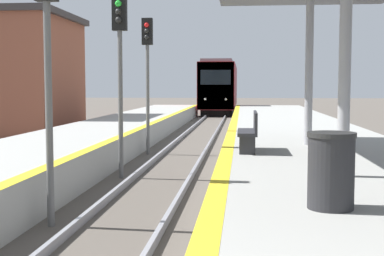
# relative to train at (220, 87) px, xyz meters

# --- Properties ---
(train) EXTENTS (2.78, 16.08, 4.39)m
(train) POSITION_rel_train_xyz_m (0.00, 0.00, 0.00)
(train) COLOR black
(train) RESTS_ON ground
(signal_near) EXTENTS (0.36, 0.31, 4.66)m
(signal_near) POSITION_rel_train_xyz_m (-1.21, -38.84, 1.01)
(signal_near) COLOR #595959
(signal_near) RESTS_ON ground
(signal_mid) EXTENTS (0.36, 0.31, 4.66)m
(signal_mid) POSITION_rel_train_xyz_m (-1.09, -34.09, 1.01)
(signal_mid) COLOR #595959
(signal_mid) RESTS_ON ground
(signal_far) EXTENTS (0.36, 0.31, 4.66)m
(signal_far) POSITION_rel_train_xyz_m (-1.24, -29.35, 1.01)
(signal_far) COLOR #595959
(signal_far) RESTS_ON ground
(trash_bin) EXTENTS (0.60, 0.60, 0.95)m
(trash_bin) POSITION_rel_train_xyz_m (3.10, -40.77, -0.90)
(trash_bin) COLOR #262628
(trash_bin) RESTS_ON platform_right
(bench) EXTENTS (0.44, 1.52, 0.92)m
(bench) POSITION_rel_train_xyz_m (2.18, -35.04, -0.90)
(bench) COLOR #28282D
(bench) RESTS_ON platform_right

